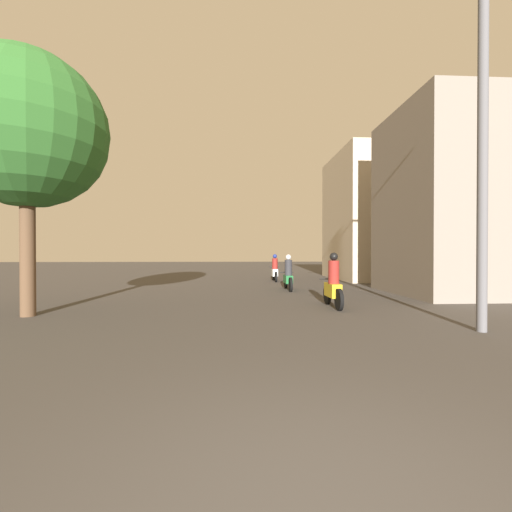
{
  "coord_description": "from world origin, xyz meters",
  "views": [
    {
      "loc": [
        -0.57,
        -1.8,
        1.63
      ],
      "look_at": [
        0.44,
        16.17,
        1.46
      ],
      "focal_mm": 24.0,
      "sensor_mm": 36.0,
      "label": 1
    }
  ],
  "objects_px": {
    "building_right_far": "(368,217)",
    "utility_pole_near": "(483,142)",
    "motorcycle_white": "(275,270)",
    "motorcycle_green": "(288,276)",
    "building_right_near": "(454,202)",
    "street_tree": "(27,131)",
    "motorcycle_yellow": "(333,286)"
  },
  "relations": [
    {
      "from": "building_right_far",
      "to": "utility_pole_near",
      "type": "height_order",
      "value": "building_right_far"
    },
    {
      "from": "utility_pole_near",
      "to": "motorcycle_white",
      "type": "bearing_deg",
      "value": 102.83
    },
    {
      "from": "motorcycle_white",
      "to": "motorcycle_green",
      "type": "bearing_deg",
      "value": -89.51
    },
    {
      "from": "building_right_near",
      "to": "street_tree",
      "type": "height_order",
      "value": "building_right_near"
    },
    {
      "from": "motorcycle_yellow",
      "to": "motorcycle_green",
      "type": "xyz_separation_m",
      "value": [
        -0.63,
        4.78,
        -0.03
      ]
    },
    {
      "from": "building_right_far",
      "to": "street_tree",
      "type": "relative_size",
      "value": 1.14
    },
    {
      "from": "motorcycle_white",
      "to": "motorcycle_yellow",
      "type": "bearing_deg",
      "value": -86.12
    },
    {
      "from": "utility_pole_near",
      "to": "building_right_far",
      "type": "bearing_deg",
      "value": 77.5
    },
    {
      "from": "motorcycle_green",
      "to": "motorcycle_white",
      "type": "bearing_deg",
      "value": 93.56
    },
    {
      "from": "motorcycle_green",
      "to": "building_right_far",
      "type": "relative_size",
      "value": 0.26
    },
    {
      "from": "motorcycle_white",
      "to": "building_right_far",
      "type": "height_order",
      "value": "building_right_far"
    },
    {
      "from": "motorcycle_white",
      "to": "street_tree",
      "type": "distance_m",
      "value": 13.46
    },
    {
      "from": "motorcycle_yellow",
      "to": "motorcycle_white",
      "type": "height_order",
      "value": "motorcycle_yellow"
    },
    {
      "from": "motorcycle_white",
      "to": "building_right_near",
      "type": "xyz_separation_m",
      "value": [
        6.37,
        -6.42,
        2.99
      ]
    },
    {
      "from": "building_right_near",
      "to": "motorcycle_white",
      "type": "bearing_deg",
      "value": 134.8
    },
    {
      "from": "motorcycle_green",
      "to": "street_tree",
      "type": "xyz_separation_m",
      "value": [
        -7.6,
        -5.75,
        4.13
      ]
    },
    {
      "from": "motorcycle_white",
      "to": "building_right_far",
      "type": "relative_size",
      "value": 0.24
    },
    {
      "from": "motorcycle_yellow",
      "to": "utility_pole_near",
      "type": "distance_m",
      "value": 5.11
    },
    {
      "from": "building_right_near",
      "to": "street_tree",
      "type": "bearing_deg",
      "value": -164.15
    },
    {
      "from": "motorcycle_green",
      "to": "building_right_far",
      "type": "xyz_separation_m",
      "value": [
        5.96,
        6.15,
        3.25
      ]
    },
    {
      "from": "motorcycle_yellow",
      "to": "motorcycle_green",
      "type": "distance_m",
      "value": 4.82
    },
    {
      "from": "utility_pole_near",
      "to": "motorcycle_green",
      "type": "bearing_deg",
      "value": 109.26
    },
    {
      "from": "motorcycle_green",
      "to": "building_right_near",
      "type": "xyz_separation_m",
      "value": [
        6.3,
        -1.8,
        3.0
      ]
    },
    {
      "from": "motorcycle_white",
      "to": "street_tree",
      "type": "xyz_separation_m",
      "value": [
        -7.53,
        -10.37,
        4.12
      ]
    },
    {
      "from": "utility_pole_near",
      "to": "street_tree",
      "type": "xyz_separation_m",
      "value": [
        -10.41,
        2.3,
        0.85
      ]
    },
    {
      "from": "building_right_far",
      "to": "utility_pole_near",
      "type": "xyz_separation_m",
      "value": [
        -3.15,
        -14.2,
        0.04
      ]
    },
    {
      "from": "motorcycle_green",
      "to": "street_tree",
      "type": "relative_size",
      "value": 0.3
    },
    {
      "from": "motorcycle_yellow",
      "to": "building_right_far",
      "type": "height_order",
      "value": "building_right_far"
    },
    {
      "from": "motorcycle_white",
      "to": "utility_pole_near",
      "type": "relative_size",
      "value": 0.25
    },
    {
      "from": "building_right_far",
      "to": "building_right_near",
      "type": "bearing_deg",
      "value": -87.55
    },
    {
      "from": "utility_pole_near",
      "to": "street_tree",
      "type": "distance_m",
      "value": 10.7
    },
    {
      "from": "street_tree",
      "to": "motorcycle_green",
      "type": "bearing_deg",
      "value": 37.09
    }
  ]
}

